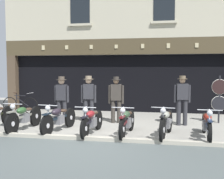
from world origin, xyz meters
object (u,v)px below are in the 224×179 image
(shopkeeper_center, at_px, (89,96))
(assistant_far_right, at_px, (182,98))
(motorcycle_center, at_px, (92,120))
(leaning_bicycle, at_px, (20,105))
(motorcycle_left, at_px, (24,117))
(salesman_right, at_px, (116,97))
(advert_board_near, at_px, (86,74))
(motorcycle_center_left, at_px, (59,118))
(motorcycle_right, at_px, (166,122))
(motorcycle_far_right, at_px, (207,124))
(tyre_sign_pole, at_px, (219,96))
(salesman_left, at_px, (62,96))
(motorcycle_center_right, at_px, (127,121))

(shopkeeper_center, distance_m, assistant_far_right, 3.33)
(motorcycle_center, bearing_deg, leaning_bicycle, -34.37)
(motorcycle_left, bearing_deg, motorcycle_center, 179.51)
(motorcycle_center, relative_size, salesman_right, 1.15)
(motorcycle_center, height_order, advert_board_near, advert_board_near)
(motorcycle_center_left, height_order, motorcycle_right, motorcycle_right)
(motorcycle_far_right, bearing_deg, motorcycle_center_left, 3.15)
(motorcycle_center_left, xyz_separation_m, tyre_sign_pole, (5.15, 2.33, 0.57))
(motorcycle_center, distance_m, advert_board_near, 5.06)
(motorcycle_center, relative_size, leaning_bicycle, 1.09)
(salesman_right, distance_m, assistant_far_right, 2.31)
(salesman_right, bearing_deg, shopkeeper_center, -5.42)
(motorcycle_right, xyz_separation_m, salesman_right, (-1.75, 1.80, 0.49))
(shopkeeper_center, bearing_deg, assistant_far_right, 170.21)
(motorcycle_left, distance_m, leaning_bicycle, 3.61)
(advert_board_near, height_order, leaning_bicycle, advert_board_near)
(motorcycle_left, bearing_deg, motorcycle_right, -178.13)
(assistant_far_right, bearing_deg, tyre_sign_pole, -161.03)
(motorcycle_right, distance_m, salesman_left, 4.20)
(motorcycle_center, relative_size, tyre_sign_pole, 1.12)
(motorcycle_center, xyz_separation_m, leaning_bicycle, (-4.12, 3.21, -0.03))
(salesman_left, height_order, tyre_sign_pole, tyre_sign_pole)
(salesman_left, bearing_deg, advert_board_near, -92.87)
(motorcycle_right, xyz_separation_m, shopkeeper_center, (-2.77, 1.78, 0.52))
(motorcycle_center_left, relative_size, motorcycle_center_right, 1.03)
(motorcycle_center_right, bearing_deg, motorcycle_far_right, -173.65)
(motorcycle_center_right, relative_size, tyre_sign_pole, 1.16)
(motorcycle_center_left, xyz_separation_m, motorcycle_right, (3.26, -0.09, 0.01))
(motorcycle_center_right, height_order, motorcycle_right, motorcycle_right)
(motorcycle_left, xyz_separation_m, motorcycle_far_right, (5.53, 0.02, -0.02))
(tyre_sign_pole, height_order, leaning_bicycle, tyre_sign_pole)
(motorcycle_center, height_order, tyre_sign_pole, tyre_sign_pole)
(assistant_far_right, bearing_deg, motorcycle_left, 12.51)
(salesman_left, xyz_separation_m, tyre_sign_pole, (5.69, 0.69, 0.05))
(motorcycle_center_left, height_order, advert_board_near, advert_board_near)
(motorcycle_center, xyz_separation_m, motorcycle_far_right, (3.29, 0.14, -0.00))
(shopkeeper_center, distance_m, salesman_right, 1.02)
(advert_board_near, relative_size, leaning_bicycle, 0.57)
(motorcycle_center_left, xyz_separation_m, motorcycle_center, (1.09, -0.15, -0.01))
(salesman_right, distance_m, leaning_bicycle, 4.76)
(motorcycle_left, distance_m, salesman_right, 3.21)
(motorcycle_center_left, xyz_separation_m, motorcycle_far_right, (4.38, -0.00, -0.01))
(motorcycle_center_left, bearing_deg, motorcycle_left, 9.38)
(motorcycle_center, bearing_deg, advert_board_near, -68.37)
(shopkeeper_center, height_order, advert_board_near, advert_board_near)
(motorcycle_center_left, relative_size, leaning_bicycle, 1.16)
(motorcycle_center, bearing_deg, motorcycle_center_right, -173.52)
(shopkeeper_center, bearing_deg, salesman_right, 171.49)
(assistant_far_right, bearing_deg, advert_board_near, -39.94)
(advert_board_near, bearing_deg, motorcycle_center_left, -84.67)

